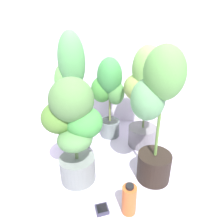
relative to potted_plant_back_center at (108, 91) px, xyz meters
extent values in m
plane|color=silver|center=(0.02, -0.55, -0.48)|extent=(8.00, 8.00, 0.00)
cube|color=silver|center=(0.02, 0.31, 0.52)|extent=(3.20, 0.01, 2.00)
cylinder|color=slate|center=(0.01, 0.00, -0.39)|extent=(0.19, 0.19, 0.17)
cylinder|color=#443226|center=(0.01, 0.00, -0.32)|extent=(0.18, 0.18, 0.02)
cylinder|color=olive|center=(0.01, 0.00, -0.05)|extent=(0.02, 0.02, 0.52)
ellipsoid|color=#3E8946|center=(0.01, 0.00, 0.15)|extent=(0.30, 0.30, 0.35)
ellipsoid|color=#428939|center=(-0.07, 0.02, 0.01)|extent=(0.25, 0.26, 0.25)
ellipsoid|color=#4E8746|center=(0.07, -0.02, -0.01)|extent=(0.20, 0.19, 0.23)
cylinder|color=black|center=(0.33, -0.63, -0.37)|extent=(0.25, 0.25, 0.22)
cylinder|color=#3C2E24|center=(0.33, -0.63, -0.27)|extent=(0.23, 0.23, 0.02)
cylinder|color=#5B823A|center=(0.33, -0.63, 0.08)|extent=(0.02, 0.02, 0.68)
ellipsoid|color=#5E9C4C|center=(0.33, -0.63, 0.33)|extent=(0.34, 0.35, 0.34)
ellipsoid|color=#5F9861|center=(0.25, -0.61, 0.16)|extent=(0.30, 0.31, 0.28)
cylinder|color=gray|center=(-0.29, -0.16, -0.38)|extent=(0.25, 0.25, 0.19)
cylinder|color=#442B1C|center=(-0.29, -0.16, -0.30)|extent=(0.23, 0.23, 0.02)
cylinder|color=#597242|center=(-0.29, -0.16, 0.06)|extent=(0.02, 0.02, 0.69)
ellipsoid|color=#58A25B|center=(-0.29, -0.16, 0.32)|extent=(0.28, 0.27, 0.47)
ellipsoid|color=#64AF52|center=(-0.38, -0.14, 0.14)|extent=(0.19, 0.21, 0.31)
cylinder|color=slate|center=(-0.23, -0.62, -0.38)|extent=(0.26, 0.26, 0.19)
cylinder|color=#412F20|center=(-0.23, -0.62, -0.30)|extent=(0.24, 0.24, 0.02)
cylinder|color=#587545|center=(-0.23, -0.62, -0.03)|extent=(0.02, 0.02, 0.52)
ellipsoid|color=#538044|center=(-0.23, -0.62, 0.17)|extent=(0.31, 0.32, 0.29)
ellipsoid|color=#518033|center=(-0.32, -0.60, 0.03)|extent=(0.29, 0.29, 0.21)
ellipsoid|color=#419340|center=(-0.16, -0.64, 0.01)|extent=(0.26, 0.25, 0.22)
ellipsoid|color=#518148|center=(-0.22, -0.69, -0.08)|extent=(0.26, 0.27, 0.14)
cylinder|color=slate|center=(0.32, -0.17, -0.39)|extent=(0.27, 0.27, 0.19)
cylinder|color=#41301F|center=(0.32, -0.17, -0.30)|extent=(0.25, 0.25, 0.02)
cylinder|color=olive|center=(0.32, -0.17, 0.01)|extent=(0.02, 0.02, 0.62)
ellipsoid|color=#7BB258|center=(0.32, -0.17, 0.25)|extent=(0.34, 0.35, 0.39)
ellipsoid|color=#809A4C|center=(0.26, -0.16, 0.09)|extent=(0.37, 0.37, 0.24)
ellipsoid|color=#7CA54E|center=(0.38, -0.20, 0.06)|extent=(0.28, 0.27, 0.28)
ellipsoid|color=#7AA958|center=(0.33, -0.25, -0.05)|extent=(0.30, 0.30, 0.24)
cube|color=#2F2D43|center=(-0.05, -0.91, -0.47)|extent=(0.10, 0.10, 0.02)
cube|color=black|center=(-0.05, -0.91, -0.46)|extent=(0.08, 0.08, 0.00)
cylinder|color=#BE5827|center=(0.12, -0.92, -0.38)|extent=(0.09, 0.09, 0.20)
cylinder|color=black|center=(0.12, -0.92, -0.27)|extent=(0.05, 0.05, 0.02)
camera|label=1|loc=(0.00, -1.80, 0.63)|focal=32.15mm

